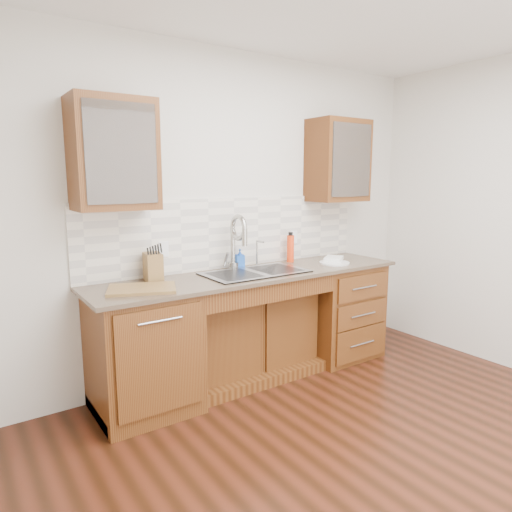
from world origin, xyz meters
TOP-DOWN VIEW (x-y plane):
  - ground at (0.00, 0.00)m, footprint 4.00×3.50m
  - wall_back at (0.00, 1.80)m, footprint 4.00×0.10m
  - base_cabinet_left at (-0.95, 1.44)m, footprint 0.70×0.62m
  - base_cabinet_center at (0.00, 1.53)m, footprint 1.20×0.44m
  - base_cabinet_right at (0.95, 1.44)m, footprint 0.70×0.62m
  - countertop at (0.00, 1.43)m, footprint 2.70×0.65m
  - backsplash at (0.00, 1.74)m, footprint 2.70×0.02m
  - sink at (0.00, 1.41)m, footprint 0.84×0.46m
  - faucet at (-0.07, 1.64)m, footprint 0.04×0.04m
  - filter_tap at (0.18, 1.65)m, footprint 0.02×0.02m
  - upper_cabinet_left at (-1.05, 1.58)m, footprint 0.55×0.34m
  - upper_cabinet_right at (1.05, 1.58)m, footprint 0.55×0.34m
  - outlet_left at (-0.65, 1.73)m, footprint 0.08×0.01m
  - outlet_right at (0.65, 1.73)m, footprint 0.08×0.01m
  - soap_bottle at (0.02, 1.68)m, footprint 0.09×0.09m
  - water_bottle at (0.54, 1.64)m, footprint 0.07×0.07m
  - plate at (0.81, 1.34)m, footprint 0.33×0.33m
  - dish_towel at (0.86, 1.41)m, footprint 0.25×0.24m
  - knife_block at (-0.79, 1.60)m, footprint 0.14×0.21m
  - cutting_board at (-0.97, 1.37)m, footprint 0.54×0.46m
  - cup_left_a at (-1.15, 1.58)m, footprint 0.15×0.15m
  - cup_left_b at (-0.95, 1.58)m, footprint 0.12×0.12m
  - cup_right_a at (0.96, 1.58)m, footprint 0.16×0.16m
  - cup_right_b at (1.15, 1.58)m, footprint 0.13×0.13m

SIDE VIEW (x-z plane):
  - ground at x=0.00m, z-range -0.10..0.00m
  - base_cabinet_center at x=0.00m, z-range 0.00..0.70m
  - base_cabinet_left at x=-0.95m, z-range 0.00..0.88m
  - base_cabinet_right at x=0.95m, z-range 0.00..0.88m
  - sink at x=0.00m, z-range 0.73..0.92m
  - countertop at x=0.00m, z-range 0.88..0.91m
  - plate at x=0.81m, z-range 0.91..0.92m
  - cutting_board at x=-0.97m, z-range 0.91..0.93m
  - dish_towel at x=0.86m, z-range 0.93..0.96m
  - soap_bottle at x=0.02m, z-range 0.91..1.07m
  - knife_block at x=-0.79m, z-range 0.91..1.12m
  - filter_tap at x=0.18m, z-range 0.91..1.15m
  - water_bottle at x=0.54m, z-range 0.91..1.15m
  - faucet at x=-0.07m, z-range 0.91..1.31m
  - outlet_left at x=-0.65m, z-range 1.06..1.18m
  - outlet_right at x=0.65m, z-range 1.06..1.18m
  - backsplash at x=0.00m, z-range 0.91..1.50m
  - wall_back at x=0.00m, z-range 0.00..2.70m
  - cup_right_a at x=0.96m, z-range 1.72..1.82m
  - cup_right_b at x=1.15m, z-range 1.72..1.82m
  - cup_left_b at x=-0.95m, z-range 1.72..1.82m
  - cup_left_a at x=-1.15m, z-range 1.72..1.83m
  - upper_cabinet_left at x=-1.05m, z-range 1.45..2.20m
  - upper_cabinet_right at x=1.05m, z-range 1.45..2.20m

